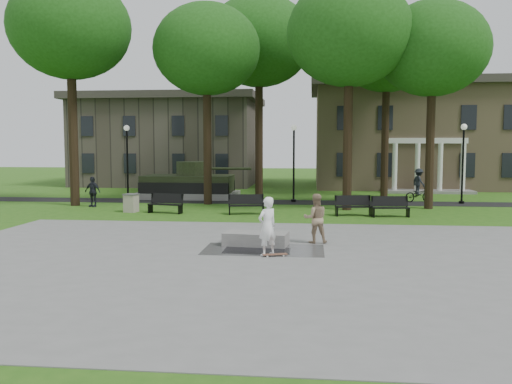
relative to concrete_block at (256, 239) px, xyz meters
The scene contains 27 objects.
ground 2.41m from the concrete_block, 82.92° to the left, with size 120.00×120.00×0.00m, color #265514.
plaza 2.65m from the concrete_block, 83.56° to the right, with size 22.00×16.00×0.02m, color gray.
footpath 14.39m from the concrete_block, 88.82° to the left, with size 44.00×2.60×0.01m, color black.
building_right 30.47m from the concrete_block, 70.06° to the left, with size 17.00×12.00×8.60m.
building_left 30.98m from the concrete_block, 110.34° to the left, with size 15.00×10.00×7.20m, color #4C443D.
tree_0 19.03m from the concrete_block, 135.80° to the left, with size 6.80×6.80×12.97m.
tree_1 16.11m from the concrete_block, 108.08° to the left, with size 6.20×6.20×11.63m.
tree_2 14.67m from the concrete_block, 70.77° to the left, with size 6.60×6.60×12.16m.
tree_3 16.73m from the concrete_block, 55.08° to the left, with size 6.00×6.00×11.19m.
tree_4 21.06m from the concrete_block, 95.30° to the left, with size 7.20×7.20×13.50m.
tree_5 22.17m from the concrete_block, 70.21° to the left, with size 6.40×6.40×12.44m.
lamp_left 17.78m from the concrete_block, 123.47° to the left, with size 0.36×0.36×4.73m.
lamp_mid 14.92m from the concrete_block, 86.90° to the left, with size 0.36×0.36×4.73m.
lamp_right 18.40m from the concrete_block, 53.67° to the left, with size 0.36×0.36×4.73m.
tank_monument 17.51m from the concrete_block, 110.61° to the left, with size 7.45×3.40×2.40m.
puddle 1.01m from the concrete_block, 82.05° to the right, with size 2.20×1.20×0.00m, color black.
concrete_block is the anchor object (origin of this frame).
skateboard 1.99m from the concrete_block, 66.59° to the right, with size 0.78×0.20×0.07m, color brown.
skateboarder 1.92m from the concrete_block, 72.45° to the right, with size 0.68×0.44×1.86m, color white.
friend_watching 2.26m from the concrete_block, 17.93° to the left, with size 0.86×0.67×1.76m, color #9C8264.
pedestrian_walker 15.07m from the concrete_block, 133.84° to the left, with size 1.00×0.42×1.71m, color #1F2129.
cyclist 17.54m from the concrete_block, 61.32° to the left, with size 1.94×1.34×2.06m.
park_bench_0 10.19m from the concrete_block, 123.07° to the left, with size 1.85×0.87×1.00m.
park_bench_1 8.58m from the concrete_block, 99.14° to the left, with size 1.85×0.86×1.00m.
park_bench_2 9.36m from the concrete_block, 64.88° to the left, with size 1.85×0.82×1.00m.
park_bench_3 10.01m from the concrete_block, 55.12° to the left, with size 1.84×0.74×1.00m.
trash_bin 11.45m from the concrete_block, 130.56° to the left, with size 0.78×0.78×0.96m.
Camera 1 is at (1.63, -20.86, 3.50)m, focal length 38.00 mm.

